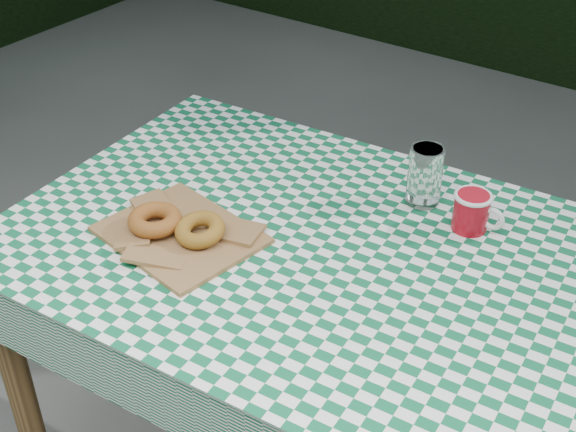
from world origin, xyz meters
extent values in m
cube|color=#50341B|center=(0.18, 0.15, 0.38)|extent=(1.30, 0.91, 0.75)
cube|color=#0E5C37|center=(0.18, 0.15, 0.75)|extent=(1.32, 0.94, 0.01)
cube|color=#996843|center=(-0.07, 0.02, 0.76)|extent=(0.34, 0.29, 0.02)
torus|color=#9F5B21|center=(-0.12, 0.00, 0.79)|extent=(0.11, 0.11, 0.03)
torus|color=#96671F|center=(-0.03, 0.03, 0.79)|extent=(0.11, 0.11, 0.03)
cylinder|color=white|center=(0.27, 0.41, 0.82)|extent=(0.09, 0.09, 0.13)
camera|label=1|loc=(0.83, -0.89, 1.67)|focal=48.30mm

